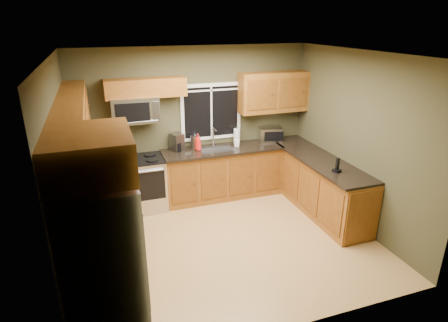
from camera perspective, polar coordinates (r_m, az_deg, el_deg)
floor at (r=5.73m, az=0.68°, el=-12.08°), size 4.20×4.20×0.00m
ceiling at (r=4.83m, az=0.82°, el=15.94°), size 4.20×4.20×0.00m
back_wall at (r=6.76m, az=-4.42°, el=5.68°), size 4.20×0.00×4.20m
front_wall at (r=3.63m, az=10.47°, el=-8.59°), size 4.20×0.00×4.20m
left_wall at (r=4.88m, az=-23.19°, el=-2.11°), size 0.00×3.60×3.60m
right_wall at (r=6.12m, az=19.62°, el=2.87°), size 0.00×3.60×3.60m
window at (r=6.78m, az=-1.96°, el=7.52°), size 1.12×0.03×1.02m
base_cabinets_left at (r=5.67m, az=-18.62°, el=-8.38°), size 0.60×2.65×0.90m
countertop_left at (r=5.46m, az=-18.92°, el=-4.03°), size 0.65×2.65×0.04m
base_cabinets_back at (r=6.89m, az=-0.24°, el=-1.87°), size 2.17×0.60×0.90m
countertop_back at (r=6.71m, az=-0.18°, el=1.76°), size 2.17×0.65×0.04m
base_cabinets_peninsula at (r=6.67m, az=13.83°, el=-3.33°), size 0.60×2.52×0.90m
countertop_peninsula at (r=6.49m, az=13.97°, el=0.46°), size 0.65×2.50×0.04m
upper_cabinets_left at (r=5.16m, az=-21.90°, el=5.29°), size 0.33×2.65×0.72m
upper_cabinets_back_left at (r=6.29m, az=-11.85°, el=10.88°), size 1.30×0.33×0.30m
upper_cabinets_back_right at (r=7.00m, az=7.56°, el=10.35°), size 1.30×0.33×0.72m
upper_cabinet_over_fridge at (r=3.40m, az=-19.87°, el=1.02°), size 0.72×0.90×0.38m
refrigerator at (r=3.91m, az=-17.78°, el=-14.74°), size 0.74×0.90×1.80m
range at (r=6.58m, az=-12.35°, el=-3.38°), size 0.76×0.69×0.94m
microwave at (r=6.31m, az=-13.39°, el=7.62°), size 0.76×0.41×0.42m
sink at (r=6.68m, az=-1.16°, el=1.96°), size 0.60×0.42×0.36m
toaster_oven at (r=7.15m, az=7.05°, el=4.09°), size 0.48×0.41×0.26m
coffee_maker at (r=6.61m, az=-7.18°, el=2.78°), size 0.26×0.29×0.30m
kettle at (r=6.69m, az=-4.44°, el=3.04°), size 0.18×0.18×0.29m
paper_towel_roll at (r=6.94m, az=1.97°, el=3.80°), size 0.16×0.16×0.31m
soap_bottle_a at (r=6.58m, az=-3.98°, el=2.89°), size 0.15×0.15×0.30m
soap_bottle_b at (r=6.80m, az=1.99°, el=3.00°), size 0.11×0.11×0.18m
cordless_phone at (r=5.90m, az=16.84°, el=-1.00°), size 0.12×0.12×0.22m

